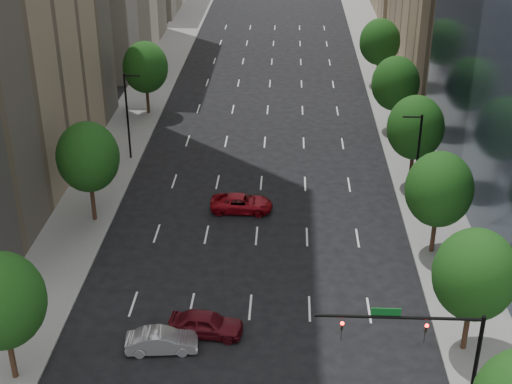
# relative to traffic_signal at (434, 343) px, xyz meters

# --- Properties ---
(sidewalk_left) EXTENTS (6.00, 200.00, 0.15)m
(sidewalk_left) POSITION_rel_traffic_signal_xyz_m (-26.03, 30.00, -5.10)
(sidewalk_left) COLOR slate
(sidewalk_left) RESTS_ON ground
(sidewalk_right) EXTENTS (6.00, 200.00, 0.15)m
(sidewalk_right) POSITION_rel_traffic_signal_xyz_m (4.97, 30.00, -5.10)
(sidewalk_right) COLOR slate
(sidewalk_right) RESTS_ON ground
(tree_right_1) EXTENTS (5.20, 5.20, 8.75)m
(tree_right_1) POSITION_rel_traffic_signal_xyz_m (3.47, 6.00, 0.58)
(tree_right_1) COLOR #382316
(tree_right_1) RESTS_ON ground
(tree_right_2) EXTENTS (5.20, 5.20, 8.61)m
(tree_right_2) POSITION_rel_traffic_signal_xyz_m (3.47, 18.00, 0.43)
(tree_right_2) COLOR #382316
(tree_right_2) RESTS_ON ground
(tree_right_3) EXTENTS (5.20, 5.20, 8.89)m
(tree_right_3) POSITION_rel_traffic_signal_xyz_m (3.47, 30.00, 0.72)
(tree_right_3) COLOR #382316
(tree_right_3) RESTS_ON ground
(tree_right_4) EXTENTS (5.20, 5.20, 8.46)m
(tree_right_4) POSITION_rel_traffic_signal_xyz_m (3.47, 44.00, 0.29)
(tree_right_4) COLOR #382316
(tree_right_4) RESTS_ON ground
(tree_right_5) EXTENTS (5.20, 5.20, 8.75)m
(tree_right_5) POSITION_rel_traffic_signal_xyz_m (3.47, 60.00, 0.58)
(tree_right_5) COLOR #382316
(tree_right_5) RESTS_ON ground
(tree_left_0) EXTENTS (5.20, 5.20, 8.75)m
(tree_left_0) POSITION_rel_traffic_signal_xyz_m (-24.53, 2.00, 0.58)
(tree_left_0) COLOR #382316
(tree_left_0) RESTS_ON ground
(tree_left_1) EXTENTS (5.20, 5.20, 8.97)m
(tree_left_1) POSITION_rel_traffic_signal_xyz_m (-24.53, 22.00, 0.79)
(tree_left_1) COLOR #382316
(tree_left_1) RESTS_ON ground
(tree_left_2) EXTENTS (5.20, 5.20, 8.68)m
(tree_left_2) POSITION_rel_traffic_signal_xyz_m (-24.53, 48.00, 0.50)
(tree_left_2) COLOR #382316
(tree_left_2) RESTS_ON ground
(streetlight_rn) EXTENTS (1.70, 0.20, 9.00)m
(streetlight_rn) POSITION_rel_traffic_signal_xyz_m (2.91, 25.00, -0.33)
(streetlight_rn) COLOR black
(streetlight_rn) RESTS_ON ground
(streetlight_ln) EXTENTS (1.70, 0.20, 9.00)m
(streetlight_ln) POSITION_rel_traffic_signal_xyz_m (-23.96, 35.00, -0.33)
(streetlight_ln) COLOR black
(streetlight_ln) RESTS_ON ground
(traffic_signal) EXTENTS (9.12, 0.40, 7.38)m
(traffic_signal) POSITION_rel_traffic_signal_xyz_m (0.00, 0.00, 0.00)
(traffic_signal) COLOR black
(traffic_signal) RESTS_ON ground
(car_maroon) EXTENTS (5.13, 2.50, 1.69)m
(car_maroon) POSITION_rel_traffic_signal_xyz_m (-13.29, 6.84, -4.33)
(car_maroon) COLOR #510D15
(car_maroon) RESTS_ON ground
(car_silver) EXTENTS (4.74, 2.10, 1.51)m
(car_silver) POSITION_rel_traffic_signal_xyz_m (-15.96, 5.03, -4.42)
(car_silver) COLOR #97979C
(car_silver) RESTS_ON ground
(car_red_far) EXTENTS (5.50, 2.63, 1.52)m
(car_red_far) POSITION_rel_traffic_signal_xyz_m (-12.03, 24.31, -4.42)
(car_red_far) COLOR maroon
(car_red_far) RESTS_ON ground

